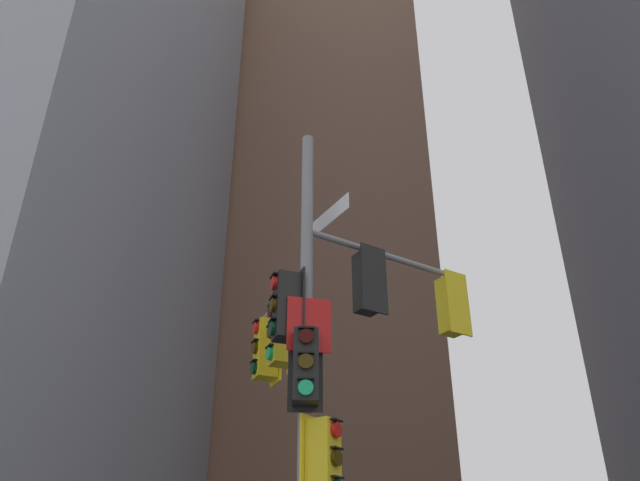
% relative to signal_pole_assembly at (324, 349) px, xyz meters
% --- Properties ---
extents(building_tower_left, '(15.68, 15.68, 42.20)m').
position_rel_signal_pole_assembly_xyz_m(building_tower_left, '(-14.81, 9.91, 16.18)').
color(building_tower_left, '#9399A3').
rests_on(building_tower_left, ground).
extents(building_mid_block, '(12.82, 12.82, 53.59)m').
position_rel_signal_pole_assembly_xyz_m(building_mid_block, '(-3.14, 24.99, 21.87)').
color(building_mid_block, brown).
rests_on(building_mid_block, ground).
extents(signal_pole_assembly, '(3.71, 2.65, 8.48)m').
position_rel_signal_pole_assembly_xyz_m(signal_pole_assembly, '(0.00, 0.00, 0.00)').
color(signal_pole_assembly, gray).
rests_on(signal_pole_assembly, ground).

